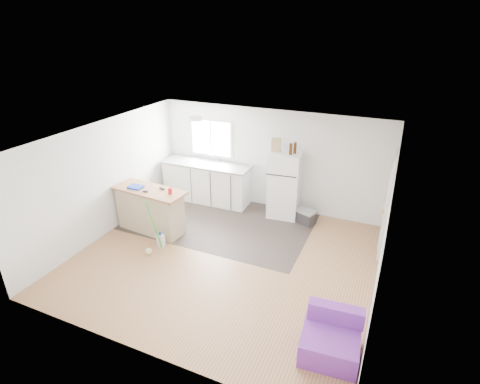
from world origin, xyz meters
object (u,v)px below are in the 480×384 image
(kitchen_cabinets, at_px, (207,182))
(refrigerator, at_px, (285,185))
(cardboard_box, at_px, (276,145))
(peninsula, at_px, (150,210))
(cleaner_jug, at_px, (161,240))
(purple_seat, at_px, (331,339))
(blue_tray, at_px, (136,187))
(mop, at_px, (150,243))
(bottle_left, at_px, (291,149))
(cooler, at_px, (306,216))
(red_cup, at_px, (170,191))
(bottle_right, at_px, (295,148))

(kitchen_cabinets, relative_size, refrigerator, 1.44)
(cardboard_box, bearing_deg, kitchen_cabinets, 178.78)
(peninsula, height_order, cleaner_jug, peninsula)
(kitchen_cabinets, relative_size, cleaner_jug, 7.03)
(purple_seat, height_order, cleaner_jug, purple_seat)
(peninsula, height_order, cardboard_box, cardboard_box)
(peninsula, distance_m, blue_tray, 0.58)
(purple_seat, bearing_deg, cardboard_box, 115.01)
(mop, distance_m, blue_tray, 1.33)
(blue_tray, relative_size, bottle_left, 1.20)
(cardboard_box, bearing_deg, blue_tray, -143.42)
(cooler, relative_size, cleaner_jug, 1.60)
(cooler, bearing_deg, peninsula, -128.57)
(peninsula, height_order, red_cup, red_cup)
(refrigerator, height_order, cleaner_jug, refrigerator)
(kitchen_cabinets, bearing_deg, blue_tray, -111.17)
(peninsula, height_order, purple_seat, peninsula)
(purple_seat, xyz_separation_m, bottle_left, (-1.70, 3.51, 1.45))
(blue_tray, bearing_deg, cleaner_jug, -27.36)
(bottle_right, bearing_deg, cooler, -24.38)
(peninsula, xyz_separation_m, cardboard_box, (2.19, 1.79, 1.21))
(cleaner_jug, height_order, red_cup, red_cup)
(purple_seat, distance_m, cleaner_jug, 3.91)
(red_cup, bearing_deg, refrigerator, 44.26)
(peninsula, distance_m, bottle_right, 3.40)
(purple_seat, bearing_deg, mop, 159.89)
(refrigerator, xyz_separation_m, purple_seat, (1.83, -3.62, -0.55))
(mop, height_order, cardboard_box, cardboard_box)
(cardboard_box, bearing_deg, refrigerator, 10.57)
(cleaner_jug, height_order, blue_tray, blue_tray)
(purple_seat, height_order, cardboard_box, cardboard_box)
(peninsula, bearing_deg, refrigerator, 42.32)
(bottle_left, bearing_deg, cardboard_box, 169.73)
(peninsula, relative_size, bottle_left, 6.58)
(cooler, xyz_separation_m, cleaner_jug, (-2.45, -2.13, -0.03))
(blue_tray, bearing_deg, purple_seat, -21.04)
(purple_seat, bearing_deg, refrigerator, 111.90)
(peninsula, relative_size, blue_tray, 5.49)
(purple_seat, relative_size, cleaner_jug, 2.59)
(refrigerator, xyz_separation_m, cardboard_box, (-0.23, -0.04, 0.93))
(refrigerator, xyz_separation_m, cooler, (0.58, -0.18, -0.61))
(purple_seat, bearing_deg, peninsula, 152.30)
(red_cup, height_order, blue_tray, red_cup)
(peninsula, relative_size, refrigerator, 1.06)
(kitchen_cabinets, xyz_separation_m, bottle_left, (2.15, -0.10, 1.17))
(refrigerator, height_order, purple_seat, refrigerator)
(red_cup, distance_m, cardboard_box, 2.51)
(bottle_left, relative_size, bottle_right, 1.00)
(mop, bearing_deg, cardboard_box, 64.84)
(cooler, bearing_deg, bottle_right, 178.17)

